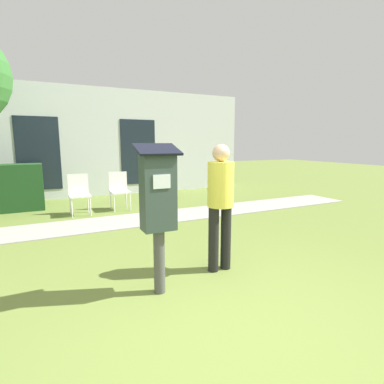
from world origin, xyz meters
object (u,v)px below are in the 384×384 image
(parking_meter, at_px, (158,200))
(outdoor_chair_left, at_px, (79,191))
(outdoor_chair_middle, at_px, (119,188))
(person_standing, at_px, (220,198))

(parking_meter, xyz_separation_m, outdoor_chair_left, (-0.37, 4.18, -0.49))
(outdoor_chair_middle, bearing_deg, parking_meter, -118.82)
(person_standing, bearing_deg, parking_meter, -134.15)
(person_standing, bearing_deg, outdoor_chair_middle, 126.65)
(person_standing, distance_m, outdoor_chair_left, 4.18)
(outdoor_chair_left, relative_size, outdoor_chair_middle, 1.00)
(parking_meter, xyz_separation_m, person_standing, (0.88, 0.22, -0.09))
(parking_meter, relative_size, outdoor_chair_left, 1.77)
(parking_meter, distance_m, outdoor_chair_middle, 4.37)
(outdoor_chair_left, bearing_deg, outdoor_chair_middle, 26.61)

